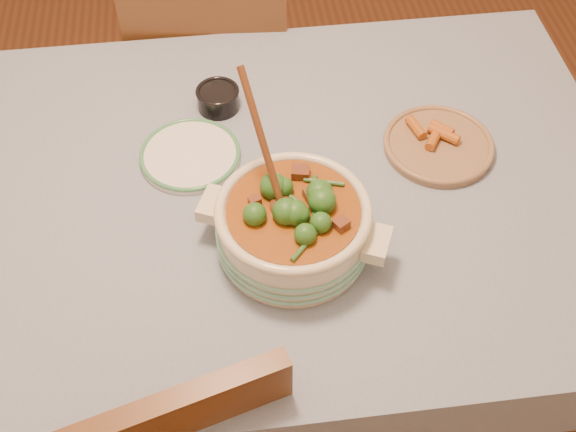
{
  "coord_description": "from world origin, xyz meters",
  "views": [
    {
      "loc": [
        -0.03,
        -1.02,
        1.92
      ],
      "look_at": [
        0.08,
        -0.17,
        0.86
      ],
      "focal_mm": 45.0,
      "sensor_mm": 36.0,
      "label": 1
    }
  ],
  "objects_px": {
    "dining_table": "(243,215)",
    "condiment_bowl": "(218,97)",
    "white_plate": "(190,155)",
    "fried_plate": "(439,144)",
    "chair_far": "(213,72)",
    "stew_casserole": "(293,223)"
  },
  "relations": [
    {
      "from": "white_plate",
      "to": "condiment_bowl",
      "type": "bearing_deg",
      "value": 65.29
    },
    {
      "from": "chair_far",
      "to": "condiment_bowl",
      "type": "bearing_deg",
      "value": 95.63
    },
    {
      "from": "dining_table",
      "to": "condiment_bowl",
      "type": "relative_size",
      "value": 15.4
    },
    {
      "from": "fried_plate",
      "to": "chair_far",
      "type": "xyz_separation_m",
      "value": [
        -0.49,
        0.61,
        -0.25
      ]
    },
    {
      "from": "white_plate",
      "to": "chair_far",
      "type": "xyz_separation_m",
      "value": [
        0.06,
        0.57,
        -0.25
      ]
    },
    {
      "from": "stew_casserole",
      "to": "condiment_bowl",
      "type": "xyz_separation_m",
      "value": [
        -0.12,
        0.43,
        -0.05
      ]
    },
    {
      "from": "dining_table",
      "to": "chair_far",
      "type": "xyz_separation_m",
      "value": [
        -0.04,
        0.67,
        -0.14
      ]
    },
    {
      "from": "dining_table",
      "to": "chair_far",
      "type": "distance_m",
      "value": 0.69
    },
    {
      "from": "dining_table",
      "to": "stew_casserole",
      "type": "relative_size",
      "value": 4.37
    },
    {
      "from": "dining_table",
      "to": "chair_far",
      "type": "height_order",
      "value": "chair_far"
    },
    {
      "from": "white_plate",
      "to": "condiment_bowl",
      "type": "distance_m",
      "value": 0.18
    },
    {
      "from": "white_plate",
      "to": "fried_plate",
      "type": "xyz_separation_m",
      "value": [
        0.55,
        -0.04,
        0.01
      ]
    },
    {
      "from": "condiment_bowl",
      "to": "chair_far",
      "type": "xyz_separation_m",
      "value": [
        -0.01,
        0.41,
        -0.26
      ]
    },
    {
      "from": "white_plate",
      "to": "stew_casserole",
      "type": "bearing_deg",
      "value": -54.5
    },
    {
      "from": "stew_casserole",
      "to": "white_plate",
      "type": "distance_m",
      "value": 0.34
    },
    {
      "from": "stew_casserole",
      "to": "fried_plate",
      "type": "distance_m",
      "value": 0.43
    },
    {
      "from": "condiment_bowl",
      "to": "chair_far",
      "type": "bearing_deg",
      "value": 91.29
    },
    {
      "from": "stew_casserole",
      "to": "condiment_bowl",
      "type": "distance_m",
      "value": 0.45
    },
    {
      "from": "condiment_bowl",
      "to": "chair_far",
      "type": "relative_size",
      "value": 0.12
    },
    {
      "from": "condiment_bowl",
      "to": "fried_plate",
      "type": "distance_m",
      "value": 0.52
    },
    {
      "from": "chair_far",
      "to": "dining_table",
      "type": "bearing_deg",
      "value": 97.68
    },
    {
      "from": "dining_table",
      "to": "white_plate",
      "type": "relative_size",
      "value": 6.4
    }
  ]
}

